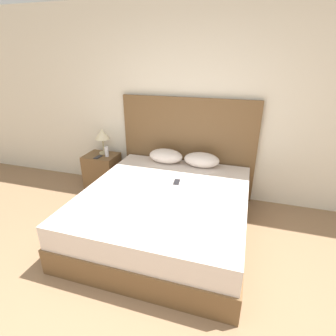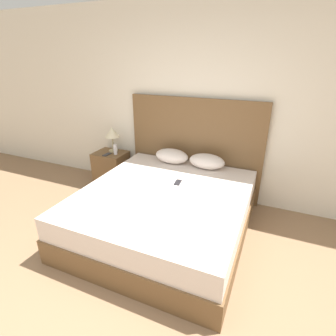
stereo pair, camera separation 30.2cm
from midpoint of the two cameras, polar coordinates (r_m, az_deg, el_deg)
wall_back at (r=3.80m, az=3.00°, el=13.53°), size 10.00×0.06×2.70m
bed at (r=3.18m, az=-3.31°, el=-9.51°), size 1.88×2.07×0.55m
headboard at (r=3.89m, az=1.97°, el=4.38°), size 1.97×0.05×1.46m
pillow_left at (r=3.80m, az=-2.74°, el=2.59°), size 0.49×0.28×0.21m
pillow_right at (r=3.66m, az=5.00°, el=1.72°), size 0.49×0.28×0.21m
phone_on_bed at (r=3.24m, az=-0.76°, el=-3.11°), size 0.09×0.16×0.01m
nightstand at (r=4.38m, az=-15.98°, el=-0.69°), size 0.50×0.41×0.55m
table_lamp at (r=4.25m, az=-16.13°, el=6.87°), size 0.23×0.23×0.40m
phone_on_nightstand at (r=4.20m, az=-17.02°, el=2.27°), size 0.08×0.15×0.01m
toiletry_bottle at (r=4.17m, az=-15.27°, el=3.45°), size 0.06×0.06×0.16m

